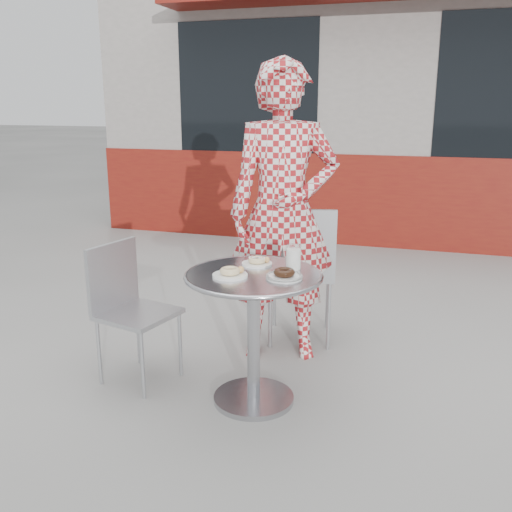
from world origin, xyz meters
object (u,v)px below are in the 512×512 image
(plate_near, at_px, (231,273))
(milk_cup, at_px, (293,258))
(chair_left, at_px, (138,340))
(plate_far, at_px, (257,262))
(chair_far, at_px, (300,298))
(seated_person, at_px, (283,213))
(bistro_table, at_px, (254,306))
(plate_checker, at_px, (284,275))

(plate_near, bearing_deg, milk_cup, 38.46)
(chair_left, bearing_deg, plate_near, -87.55)
(chair_left, distance_m, plate_far, 0.84)
(chair_far, height_order, plate_near, chair_far)
(seated_person, bearing_deg, chair_left, -155.43)
(plate_far, bearing_deg, milk_cup, -7.15)
(chair_far, distance_m, seated_person, 0.67)
(seated_person, xyz_separation_m, plate_far, (-0.01, -0.49, -0.17))
(bistro_table, height_order, plate_checker, plate_checker)
(plate_near, relative_size, plate_checker, 0.96)
(chair_far, relative_size, chair_left, 1.17)
(bistro_table, bearing_deg, milk_cup, 38.27)
(plate_near, xyz_separation_m, milk_cup, (0.27, 0.21, 0.04))
(chair_left, relative_size, plate_far, 4.88)
(chair_left, xyz_separation_m, plate_near, (0.61, -0.12, 0.49))
(chair_far, height_order, plate_checker, chair_far)
(seated_person, height_order, plate_near, seated_person)
(chair_left, bearing_deg, seated_person, -34.84)
(bistro_table, bearing_deg, chair_left, 176.36)
(chair_left, distance_m, plate_near, 0.79)
(plate_near, bearing_deg, plate_checker, 10.81)
(seated_person, xyz_separation_m, plate_near, (-0.08, -0.73, -0.17))
(seated_person, height_order, plate_checker, seated_person)
(milk_cup, bearing_deg, seated_person, 110.18)
(seated_person, bearing_deg, plate_checker, -91.77)
(seated_person, xyz_separation_m, plate_checker, (0.18, -0.68, -0.17))
(bistro_table, relative_size, milk_cup, 5.52)
(chair_far, bearing_deg, milk_cup, 88.36)
(chair_left, distance_m, seated_person, 1.13)
(plate_near, height_order, plate_checker, same)
(chair_left, xyz_separation_m, seated_person, (0.69, 0.61, 0.66))
(plate_far, distance_m, plate_near, 0.25)
(seated_person, relative_size, plate_checker, 9.84)
(chair_left, xyz_separation_m, milk_cup, (0.88, 0.09, 0.53))
(chair_left, bearing_deg, bistro_table, -79.90)
(chair_far, bearing_deg, bistro_table, 76.02)
(chair_left, relative_size, milk_cup, 6.09)
(chair_left, height_order, seated_person, seated_person)
(chair_far, bearing_deg, plate_checker, 86.32)
(bistro_table, relative_size, chair_left, 0.91)
(plate_far, bearing_deg, chair_left, -170.19)
(chair_far, xyz_separation_m, plate_checker, (0.12, -0.93, 0.44))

